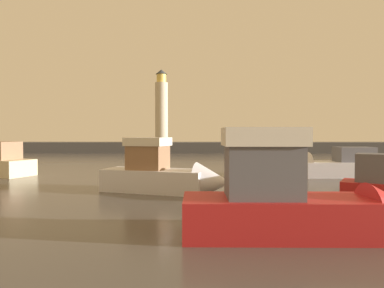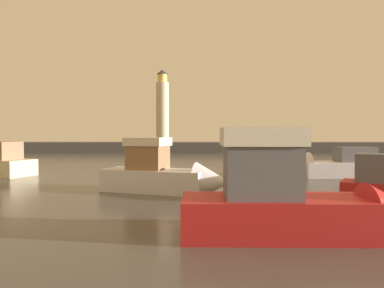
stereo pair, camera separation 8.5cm
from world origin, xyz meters
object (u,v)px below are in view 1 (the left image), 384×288
object	(u,v)px
motorboat_0	(168,175)
motorboat_1	(328,167)
lighthouse	(161,108)
motorboat_4	(305,202)

from	to	relation	value
motorboat_0	motorboat_1	size ratio (longest dim) A/B	0.86
lighthouse	motorboat_4	xyz separation A→B (m)	(8.72, -44.30, -6.30)
motorboat_1	motorboat_4	xyz separation A→B (m)	(-6.15, -13.72, 0.33)
motorboat_1	motorboat_4	bearing A→B (deg)	-114.15
lighthouse	motorboat_0	size ratio (longest dim) A/B	1.70
lighthouse	motorboat_0	distance (m)	37.80
lighthouse	motorboat_1	world-z (taller)	lighthouse
lighthouse	motorboat_1	xyz separation A→B (m)	(14.87, -30.58, -6.64)
motorboat_4	motorboat_0	bearing A→B (deg)	121.98
motorboat_1	motorboat_4	distance (m)	15.04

